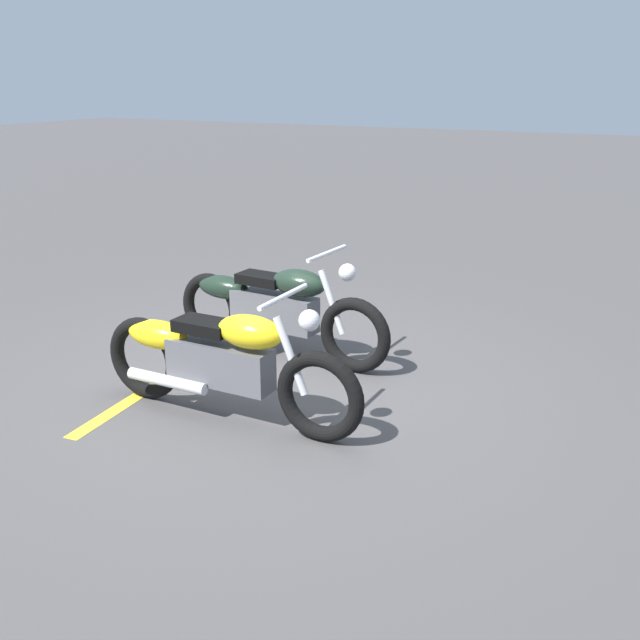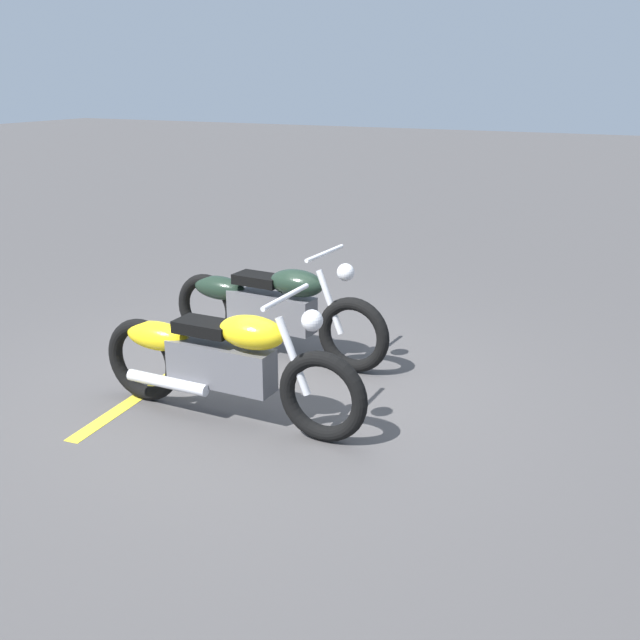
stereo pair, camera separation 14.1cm
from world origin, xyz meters
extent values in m
plane|color=#474444|center=(0.00, 0.00, 0.00)|extent=(60.00, 60.00, 0.00)
torus|color=black|center=(0.83, -0.65, 0.34)|extent=(0.67, 0.11, 0.67)
torus|color=black|center=(-0.73, -0.64, 0.34)|extent=(0.67, 0.11, 0.67)
cube|color=#59595E|center=(0.00, -0.65, 0.42)|extent=(0.84, 0.22, 0.32)
ellipsoid|color=yellow|center=(0.27, -0.65, 0.72)|extent=(0.52, 0.28, 0.24)
ellipsoid|color=yellow|center=(-0.57, -0.65, 0.56)|extent=(0.56, 0.24, 0.22)
cube|color=black|center=(-0.13, -0.65, 0.70)|extent=(0.44, 0.24, 0.09)
cylinder|color=silver|center=(0.60, -0.65, 0.60)|extent=(0.27, 0.06, 0.56)
cylinder|color=silver|center=(0.55, -0.65, 1.02)|extent=(0.04, 0.62, 0.04)
sphere|color=silver|center=(0.75, -0.65, 0.88)|extent=(0.15, 0.15, 0.15)
cylinder|color=silver|center=(-0.40, -0.79, 0.26)|extent=(0.70, 0.09, 0.09)
torus|color=black|center=(0.52, 0.61, 0.34)|extent=(0.67, 0.15, 0.67)
torus|color=black|center=(-1.04, 0.69, 0.34)|extent=(0.67, 0.15, 0.67)
cube|color=#59595E|center=(-0.31, 0.65, 0.42)|extent=(0.85, 0.26, 0.32)
ellipsoid|color=black|center=(-0.04, 0.64, 0.72)|extent=(0.53, 0.31, 0.24)
ellipsoid|color=black|center=(-0.88, 0.68, 0.56)|extent=(0.57, 0.27, 0.22)
cube|color=black|center=(-0.44, 0.66, 0.70)|extent=(0.45, 0.26, 0.09)
cylinder|color=silver|center=(0.29, 0.62, 0.60)|extent=(0.27, 0.07, 0.56)
cylinder|color=silver|center=(0.24, 0.62, 1.02)|extent=(0.07, 0.62, 0.04)
sphere|color=silver|center=(0.44, 0.61, 0.88)|extent=(0.15, 0.15, 0.15)
cylinder|color=silver|center=(-0.72, 0.53, 0.26)|extent=(0.70, 0.13, 0.09)
cube|color=yellow|center=(-0.88, 0.13, 0.00)|extent=(0.39, 3.20, 0.01)
camera|label=1|loc=(2.97, -4.74, 2.45)|focal=40.99mm
camera|label=2|loc=(2.85, -4.81, 2.45)|focal=40.99mm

